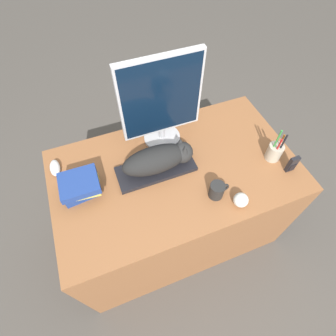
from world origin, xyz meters
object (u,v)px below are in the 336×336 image
(baseball, at_px, (241,200))
(phone, at_px, (292,164))
(keyboard, at_px, (156,169))
(cat, at_px, (160,158))
(book_stack, at_px, (80,187))
(monitor, at_px, (161,101))
(pen_cup, at_px, (275,151))
(computer_mouse, at_px, (55,168))
(coffee_mug, at_px, (217,190))

(baseball, bearing_deg, phone, 13.10)
(phone, bearing_deg, keyboard, 159.13)
(cat, distance_m, book_stack, 0.41)
(monitor, xyz_separation_m, phone, (0.55, -0.45, -0.22))
(keyboard, bearing_deg, book_stack, -179.77)
(phone, bearing_deg, pen_cup, 109.80)
(cat, xyz_separation_m, monitor, (0.08, 0.20, 0.18))
(keyboard, relative_size, monitor, 0.79)
(keyboard, xyz_separation_m, monitor, (0.11, 0.20, 0.26))
(monitor, distance_m, baseball, 0.62)
(baseball, bearing_deg, keyboard, 133.33)
(keyboard, xyz_separation_m, phone, (0.66, -0.25, 0.04))
(keyboard, height_order, phone, phone)
(keyboard, height_order, baseball, baseball)
(monitor, xyz_separation_m, computer_mouse, (-0.60, -0.01, -0.25))
(keyboard, bearing_deg, cat, 0.00)
(coffee_mug, relative_size, pen_cup, 0.48)
(monitor, distance_m, pen_cup, 0.66)
(baseball, xyz_separation_m, book_stack, (-0.70, 0.33, 0.03))
(coffee_mug, distance_m, phone, 0.43)
(computer_mouse, xyz_separation_m, coffee_mug, (0.72, -0.44, 0.02))
(coffee_mug, bearing_deg, phone, -0.62)
(book_stack, bearing_deg, phone, -13.44)
(monitor, distance_m, computer_mouse, 0.65)
(computer_mouse, bearing_deg, cat, -20.23)
(keyboard, height_order, coffee_mug, coffee_mug)
(pen_cup, height_order, phone, pen_cup)
(book_stack, bearing_deg, computer_mouse, 119.06)
(baseball, height_order, book_stack, book_stack)
(monitor, bearing_deg, baseball, -68.97)
(book_stack, bearing_deg, coffee_mug, -21.71)
(keyboard, height_order, pen_cup, pen_cup)
(keyboard, relative_size, pen_cup, 1.93)
(computer_mouse, distance_m, coffee_mug, 0.84)
(keyboard, bearing_deg, computer_mouse, 158.73)
(coffee_mug, height_order, phone, phone)
(pen_cup, bearing_deg, computer_mouse, 163.07)
(pen_cup, xyz_separation_m, book_stack, (-1.01, 0.15, 0.01))
(keyboard, bearing_deg, phone, -20.87)
(cat, xyz_separation_m, book_stack, (-0.41, -0.00, -0.03))
(computer_mouse, relative_size, baseball, 1.50)
(phone, bearing_deg, coffee_mug, 179.38)
(monitor, xyz_separation_m, book_stack, (-0.49, -0.20, -0.21))
(coffee_mug, height_order, book_stack, book_stack)
(keyboard, bearing_deg, coffee_mug, -47.08)
(pen_cup, bearing_deg, monitor, 145.97)
(keyboard, relative_size, coffee_mug, 3.99)
(phone, distance_m, book_stack, 1.07)
(cat, bearing_deg, baseball, -49.30)
(book_stack, bearing_deg, cat, 0.21)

